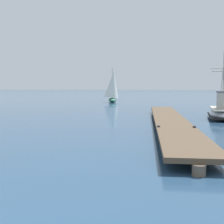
% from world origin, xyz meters
% --- Properties ---
extents(floating_dock, '(2.11, 19.88, 0.53)m').
position_xyz_m(floating_dock, '(4.10, 15.88, 0.36)').
color(floating_dock, brown).
rests_on(floating_dock, ground).
extents(distant_sailboat, '(2.80, 4.31, 5.03)m').
position_xyz_m(distant_sailboat, '(-2.62, 41.29, 2.27)').
color(distant_sailboat, '#337556').
rests_on(distant_sailboat, ground).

